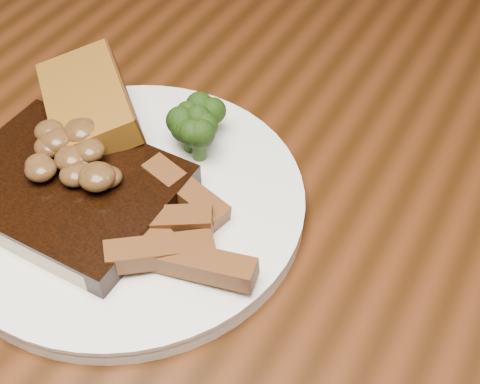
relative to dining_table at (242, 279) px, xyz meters
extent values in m
cube|color=#45200D|center=(0.00, 0.00, 0.07)|extent=(1.60, 0.90, 0.04)
cylinder|color=black|center=(-0.72, 0.37, -0.30)|extent=(0.07, 0.07, 0.71)
cube|color=black|center=(-0.14, 0.61, -0.25)|extent=(0.52, 0.52, 0.04)
cylinder|color=black|center=(-0.05, 0.82, -0.46)|extent=(0.04, 0.04, 0.39)
cylinder|color=black|center=(-0.35, 0.70, -0.46)|extent=(0.04, 0.04, 0.39)
cylinder|color=black|center=(0.07, 0.52, -0.46)|extent=(0.04, 0.04, 0.39)
cylinder|color=black|center=(-0.23, 0.40, -0.46)|extent=(0.04, 0.04, 0.39)
cube|color=black|center=(-0.08, 0.45, -0.02)|extent=(0.38, 0.17, 0.42)
cylinder|color=white|center=(-0.08, -0.04, 0.10)|extent=(0.33, 0.33, 0.01)
cube|color=black|center=(-0.12, -0.07, 0.12)|extent=(0.17, 0.13, 0.03)
cube|color=beige|center=(-0.12, -0.12, 0.11)|extent=(0.14, 0.01, 0.02)
cube|color=#935B1A|center=(-0.16, 0.01, 0.12)|extent=(0.13, 0.13, 0.03)
camera|label=1|loc=(0.17, -0.32, 0.50)|focal=50.00mm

